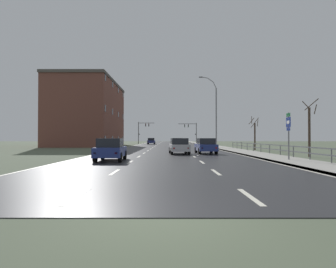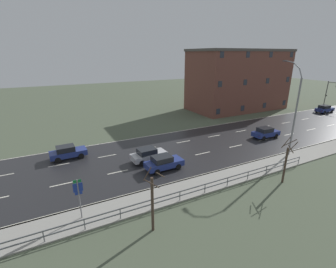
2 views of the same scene
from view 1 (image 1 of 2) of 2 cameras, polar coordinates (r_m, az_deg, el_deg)
name	(u,v)px [view 1 (image 1 of 2)]	position (r m, az deg, el deg)	size (l,w,h in m)	color
ground_plane	(167,147)	(53.64, -0.14, -2.56)	(160.00, 160.00, 0.12)	#4C5642
road_asphalt_strip	(167,145)	(65.63, -0.12, -2.17)	(14.00, 120.00, 0.03)	#232326
sidewalk_right	(204,144)	(66.16, 7.21, -2.11)	(3.00, 120.00, 0.12)	gray
guardrail	(275,148)	(27.51, 20.72, -2.60)	(0.07, 33.26, 1.00)	#515459
street_lamp_midground	(215,113)	(44.41, 9.47, 4.16)	(2.77, 0.24, 11.13)	slate
highway_sign	(288,130)	(21.03, 23.14, 0.73)	(0.09, 0.68, 3.33)	slate
traffic_signal_right	(192,129)	(77.69, 4.81, 0.94)	(5.02, 0.36, 5.71)	#38383A
traffic_signal_left	(142,129)	(76.94, -5.20, 1.02)	(4.42, 0.36, 5.89)	#38383A
car_mid_centre	(177,143)	(46.35, 1.87, -1.77)	(1.89, 4.13, 1.57)	navy
car_far_left	(151,141)	(70.43, -3.40, -1.43)	(1.88, 4.12, 1.57)	navy
car_far_right	(179,146)	(27.81, 2.25, -2.43)	(2.02, 4.19, 1.57)	#B7B7BC
car_near_right	(111,149)	(19.99, -11.48, -3.06)	(1.95, 4.16, 1.57)	navy
car_distant	(206,146)	(28.67, 7.61, -2.37)	(1.95, 4.16, 1.57)	navy
brick_building	(89,114)	(58.73, -15.69, 3.93)	(10.88, 21.41, 12.79)	brown
bare_tree_near	(309,130)	(26.43, 26.64, 0.78)	(1.33, 1.55, 4.94)	#423328
bare_tree_mid	(255,134)	(39.20, 17.08, -0.02)	(1.43, 1.30, 4.54)	#423328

